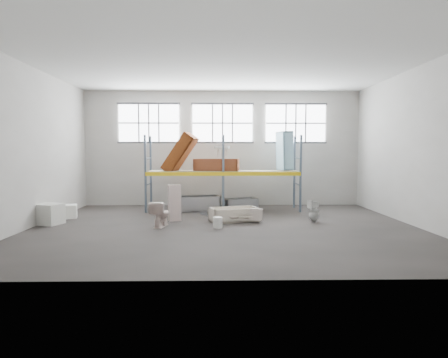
{
  "coord_description": "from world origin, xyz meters",
  "views": [
    {
      "loc": [
        -0.25,
        -11.79,
        2.33
      ],
      "look_at": [
        0.0,
        1.5,
        1.4
      ],
      "focal_mm": 30.59,
      "sensor_mm": 36.0,
      "label": 1
    }
  ],
  "objects_px": {
    "cistern_tall": "(175,203)",
    "bucket": "(218,222)",
    "steel_tub_right": "(240,204)",
    "carton_near": "(49,214)",
    "toilet_beige": "(161,214)",
    "bathtub_beige": "(234,214)",
    "steel_tub_left": "(199,203)",
    "toilet_white": "(314,211)",
    "blue_tub_upright": "(285,151)",
    "rust_tub_flat": "(217,165)"
  },
  "relations": [
    {
      "from": "cistern_tall",
      "to": "steel_tub_right",
      "type": "relative_size",
      "value": 0.92
    },
    {
      "from": "toilet_beige",
      "to": "bucket",
      "type": "height_order",
      "value": "toilet_beige"
    },
    {
      "from": "blue_tub_upright",
      "to": "bucket",
      "type": "distance_m",
      "value": 5.18
    },
    {
      "from": "bathtub_beige",
      "to": "bucket",
      "type": "relative_size",
      "value": 4.7
    },
    {
      "from": "rust_tub_flat",
      "to": "cistern_tall",
      "type": "bearing_deg",
      "value": -120.49
    },
    {
      "from": "toilet_beige",
      "to": "steel_tub_right",
      "type": "height_order",
      "value": "toilet_beige"
    },
    {
      "from": "blue_tub_upright",
      "to": "carton_near",
      "type": "xyz_separation_m",
      "value": [
        -8.22,
        -3.09,
        -2.06
      ]
    },
    {
      "from": "toilet_white",
      "to": "steel_tub_right",
      "type": "height_order",
      "value": "toilet_white"
    },
    {
      "from": "rust_tub_flat",
      "to": "carton_near",
      "type": "xyz_separation_m",
      "value": [
        -5.45,
        -2.98,
        -1.49
      ]
    },
    {
      "from": "toilet_white",
      "to": "bucket",
      "type": "bearing_deg",
      "value": -93.11
    },
    {
      "from": "toilet_white",
      "to": "rust_tub_flat",
      "type": "height_order",
      "value": "rust_tub_flat"
    },
    {
      "from": "toilet_beige",
      "to": "cistern_tall",
      "type": "bearing_deg",
      "value": -92.54
    },
    {
      "from": "steel_tub_left",
      "to": "carton_near",
      "type": "relative_size",
      "value": 2.07
    },
    {
      "from": "toilet_beige",
      "to": "rust_tub_flat",
      "type": "distance_m",
      "value": 4.13
    },
    {
      "from": "bathtub_beige",
      "to": "blue_tub_upright",
      "type": "bearing_deg",
      "value": 33.42
    },
    {
      "from": "cistern_tall",
      "to": "carton_near",
      "type": "distance_m",
      "value": 4.07
    },
    {
      "from": "bathtub_beige",
      "to": "steel_tub_right",
      "type": "distance_m",
      "value": 2.44
    },
    {
      "from": "carton_near",
      "to": "steel_tub_right",
      "type": "bearing_deg",
      "value": 23.76
    },
    {
      "from": "rust_tub_flat",
      "to": "carton_near",
      "type": "height_order",
      "value": "rust_tub_flat"
    },
    {
      "from": "blue_tub_upright",
      "to": "steel_tub_left",
      "type": "bearing_deg",
      "value": -174.77
    },
    {
      "from": "rust_tub_flat",
      "to": "blue_tub_upright",
      "type": "relative_size",
      "value": 1.14
    },
    {
      "from": "bucket",
      "to": "carton_near",
      "type": "bearing_deg",
      "value": 172.57
    },
    {
      "from": "blue_tub_upright",
      "to": "steel_tub_right",
      "type": "bearing_deg",
      "value": -171.48
    },
    {
      "from": "steel_tub_right",
      "to": "rust_tub_flat",
      "type": "xyz_separation_m",
      "value": [
        -0.95,
        0.17,
        1.58
      ]
    },
    {
      "from": "bathtub_beige",
      "to": "rust_tub_flat",
      "type": "relative_size",
      "value": 0.9
    },
    {
      "from": "cistern_tall",
      "to": "bucket",
      "type": "bearing_deg",
      "value": -62.23
    },
    {
      "from": "bathtub_beige",
      "to": "carton_near",
      "type": "bearing_deg",
      "value": 166.46
    },
    {
      "from": "cistern_tall",
      "to": "rust_tub_flat",
      "type": "distance_m",
      "value": 3.07
    },
    {
      "from": "toilet_beige",
      "to": "steel_tub_left",
      "type": "xyz_separation_m",
      "value": [
        1.06,
        3.25,
        -0.11
      ]
    },
    {
      "from": "steel_tub_left",
      "to": "blue_tub_upright",
      "type": "xyz_separation_m",
      "value": [
        3.46,
        0.32,
        2.1
      ]
    },
    {
      "from": "cistern_tall",
      "to": "bucket",
      "type": "distance_m",
      "value": 1.99
    },
    {
      "from": "toilet_beige",
      "to": "blue_tub_upright",
      "type": "distance_m",
      "value": 6.09
    },
    {
      "from": "toilet_beige",
      "to": "steel_tub_right",
      "type": "relative_size",
      "value": 0.61
    },
    {
      "from": "bathtub_beige",
      "to": "bucket",
      "type": "height_order",
      "value": "bathtub_beige"
    },
    {
      "from": "steel_tub_right",
      "to": "carton_near",
      "type": "distance_m",
      "value": 6.99
    },
    {
      "from": "steel_tub_left",
      "to": "steel_tub_right",
      "type": "relative_size",
      "value": 1.21
    },
    {
      "from": "cistern_tall",
      "to": "toilet_white",
      "type": "height_order",
      "value": "cistern_tall"
    },
    {
      "from": "bathtub_beige",
      "to": "toilet_white",
      "type": "relative_size",
      "value": 2.1
    },
    {
      "from": "bucket",
      "to": "toilet_white",
      "type": "bearing_deg",
      "value": 16.25
    },
    {
      "from": "cistern_tall",
      "to": "steel_tub_left",
      "type": "bearing_deg",
      "value": 50.04
    },
    {
      "from": "bathtub_beige",
      "to": "steel_tub_left",
      "type": "height_order",
      "value": "steel_tub_left"
    },
    {
      "from": "toilet_beige",
      "to": "carton_near",
      "type": "relative_size",
      "value": 1.04
    },
    {
      "from": "rust_tub_flat",
      "to": "blue_tub_upright",
      "type": "bearing_deg",
      "value": 2.19
    },
    {
      "from": "bathtub_beige",
      "to": "blue_tub_upright",
      "type": "relative_size",
      "value": 1.02
    },
    {
      "from": "toilet_beige",
      "to": "steel_tub_left",
      "type": "bearing_deg",
      "value": -93.15
    },
    {
      "from": "bathtub_beige",
      "to": "steel_tub_left",
      "type": "distance_m",
      "value": 2.69
    },
    {
      "from": "cistern_tall",
      "to": "steel_tub_right",
      "type": "distance_m",
      "value": 3.31
    },
    {
      "from": "blue_tub_upright",
      "to": "carton_near",
      "type": "height_order",
      "value": "blue_tub_upright"
    },
    {
      "from": "cistern_tall",
      "to": "carton_near",
      "type": "xyz_separation_m",
      "value": [
        -4.02,
        -0.55,
        -0.28
      ]
    },
    {
      "from": "blue_tub_upright",
      "to": "bucket",
      "type": "height_order",
      "value": "blue_tub_upright"
    }
  ]
}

